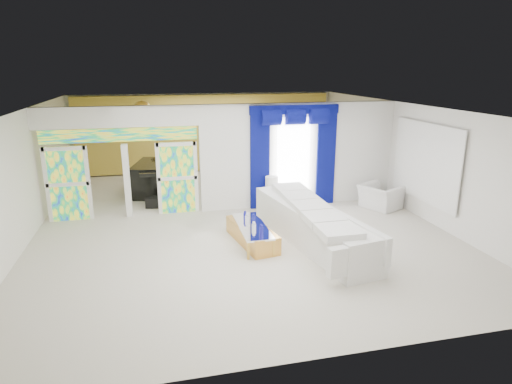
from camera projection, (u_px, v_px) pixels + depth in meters
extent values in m
plane|color=#B7AF9E|center=(235.00, 220.00, 11.76)|extent=(12.00, 12.00, 0.00)
cube|color=white|center=(300.00, 155.00, 12.75)|extent=(5.70, 0.18, 3.00)
cube|color=white|center=(119.00, 117.00, 11.32)|extent=(4.30, 0.18, 0.55)
cube|color=#994C3F|center=(68.00, 184.00, 11.48)|extent=(0.95, 0.04, 2.00)
cube|color=#994C3F|center=(177.00, 178.00, 12.11)|extent=(0.95, 0.04, 2.00)
cube|color=#994C3F|center=(120.00, 135.00, 11.45)|extent=(4.00, 0.05, 0.35)
cube|color=white|center=(293.00, 157.00, 12.62)|extent=(1.00, 0.02, 2.30)
cube|color=#030B48|center=(260.00, 161.00, 12.39)|extent=(0.55, 0.10, 2.80)
cube|color=#030B48|center=(326.00, 158.00, 12.82)|extent=(0.55, 0.10, 2.80)
cube|color=#030B48|center=(295.00, 110.00, 12.21)|extent=(2.60, 0.12, 0.25)
cube|color=white|center=(426.00, 162.00, 11.48)|extent=(0.04, 2.70, 1.90)
cube|color=gold|center=(207.00, 133.00, 16.87)|extent=(9.70, 0.12, 2.90)
cube|color=silver|center=(311.00, 226.00, 10.14)|extent=(1.66, 4.44, 0.83)
cube|color=gold|center=(252.00, 234.00, 10.18)|extent=(0.93, 1.94, 0.41)
cube|color=white|center=(281.00, 202.00, 12.62)|extent=(1.21, 0.42, 0.40)
cylinder|color=silver|center=(272.00, 187.00, 12.42)|extent=(0.36, 0.36, 0.58)
imported|color=silver|center=(380.00, 197.00, 12.66)|extent=(1.28, 1.34, 0.69)
cube|color=black|center=(160.00, 178.00, 14.20)|extent=(1.89, 2.24, 0.99)
cube|color=black|center=(162.00, 202.00, 12.80)|extent=(0.96, 0.54, 0.30)
cube|color=tan|center=(67.00, 187.00, 13.59)|extent=(0.51, 0.46, 0.74)
sphere|color=gold|center=(142.00, 110.00, 13.70)|extent=(0.60, 0.60, 0.60)
cylinder|color=#151697|center=(245.00, 216.00, 10.53)|extent=(0.08, 0.08, 0.17)
cylinder|color=silver|center=(254.00, 227.00, 9.89)|extent=(0.10, 0.10, 0.13)
cylinder|color=silver|center=(247.00, 219.00, 10.44)|extent=(0.11, 0.11, 0.12)
cylinder|color=navy|center=(261.00, 231.00, 9.56)|extent=(0.09, 0.09, 0.20)
cylinder|color=navy|center=(254.00, 221.00, 10.05)|extent=(0.08, 0.08, 0.26)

